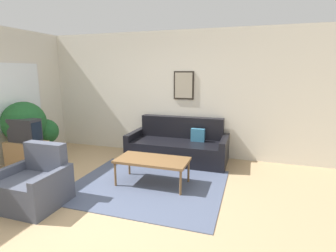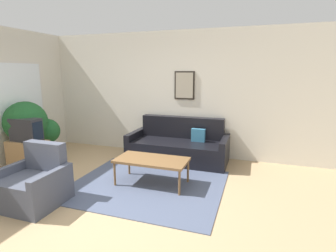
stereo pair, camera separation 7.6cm
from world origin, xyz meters
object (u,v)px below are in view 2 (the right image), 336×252
Objects in this scene: coffee_table at (152,161)px; armchair at (34,185)px; tv at (26,130)px; potted_plant_tall at (26,123)px; couch at (179,146)px.

armchair reaches higher than coffee_table.
coffee_table is 2.59m from tv.
tv is 1.71m from armchair.
potted_plant_tall is (-1.51, 1.35, 0.54)m from armchair.
potted_plant_tall is at bearing -159.74° from couch.
coffee_table is 2.03× the size of tv.
potted_plant_tall reaches higher than tv.
potted_plant_tall is at bearing 136.10° from tv.
coffee_table is at bearing 50.62° from armchair.
tv reaches higher than couch.
coffee_table is at bearing -4.69° from potted_plant_tall.
couch is 3.16m from potted_plant_tall.
tv is at bearing -152.98° from couch.
couch is 1.73× the size of coffee_table.
armchair is at bearing -41.44° from tv.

